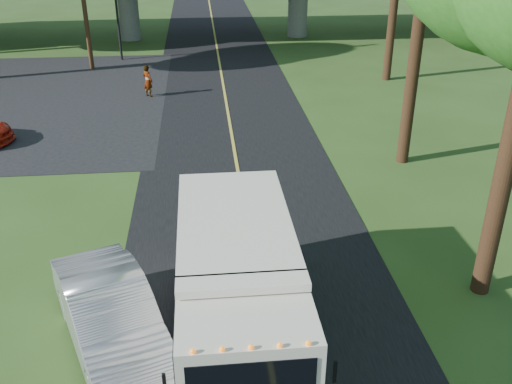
{
  "coord_description": "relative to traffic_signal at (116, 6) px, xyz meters",
  "views": [
    {
      "loc": [
        -1.19,
        -9.99,
        8.58
      ],
      "look_at": [
        0.18,
        3.79,
        1.6
      ],
      "focal_mm": 40.0,
      "sensor_mm": 36.0,
      "label": 1
    }
  ],
  "objects": [
    {
      "name": "lane_line",
      "position": [
        6.0,
        -16.0,
        -3.17
      ],
      "size": [
        0.12,
        90.0,
        0.01
      ],
      "primitive_type": "cube",
      "color": "gold",
      "rests_on": "road"
    },
    {
      "name": "step_van",
      "position": [
        5.38,
        -26.31,
        -1.71
      ],
      "size": [
        2.45,
        6.54,
        2.74
      ],
      "rotation": [
        0.0,
        0.0,
        0.0
      ],
      "color": "silver",
      "rests_on": "ground"
    },
    {
      "name": "pedestrian",
      "position": [
        2.2,
        -7.88,
        -2.41
      ],
      "size": [
        0.68,
        0.66,
        1.58
      ],
      "primitive_type": "imported",
      "rotation": [
        0.0,
        0.0,
        2.41
      ],
      "color": "gray",
      "rests_on": "ground"
    },
    {
      "name": "parking_lot",
      "position": [
        -5.0,
        -8.0,
        -3.19
      ],
      "size": [
        16.0,
        18.0,
        0.01
      ],
      "primitive_type": "cube",
      "color": "black",
      "rests_on": "ground"
    },
    {
      "name": "ground",
      "position": [
        6.0,
        -26.0,
        -3.2
      ],
      "size": [
        120.0,
        120.0,
        0.0
      ],
      "primitive_type": "plane",
      "color": "#2E4C1B",
      "rests_on": "ground"
    },
    {
      "name": "silver_sedan",
      "position": [
        2.71,
        -26.2,
        -2.41
      ],
      "size": [
        3.32,
        5.06,
        1.58
      ],
      "primitive_type": "imported",
      "rotation": [
        0.0,
        0.0,
        0.38
      ],
      "color": "gray",
      "rests_on": "ground"
    },
    {
      "name": "traffic_signal",
      "position": [
        0.0,
        0.0,
        0.0
      ],
      "size": [
        0.18,
        0.22,
        5.2
      ],
      "color": "black",
      "rests_on": "ground"
    },
    {
      "name": "road",
      "position": [
        6.0,
        -16.0,
        -3.19
      ],
      "size": [
        7.0,
        90.0,
        0.02
      ],
      "primitive_type": "cube",
      "color": "black",
      "rests_on": "ground"
    }
  ]
}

